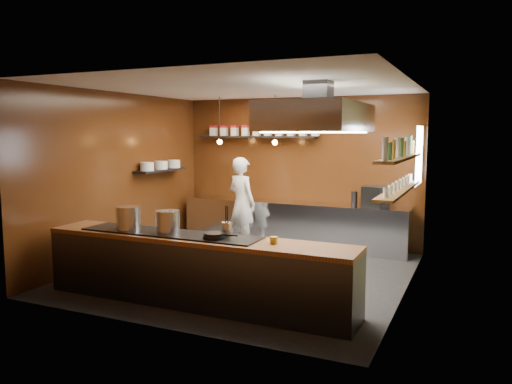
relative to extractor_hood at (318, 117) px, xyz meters
The scene contains 26 objects.
floor 2.85m from the extractor_hood, 162.90° to the left, with size 5.00×5.00×0.00m, color black.
back_wall 3.33m from the extractor_hood, 114.15° to the left, with size 5.00×5.00×0.00m, color #38190A.
left_wall 3.95m from the extractor_hood, behind, with size 5.00×5.00×0.00m, color #38190A.
right_wall 1.62m from the extractor_hood, 18.43° to the left, with size 5.00×5.00×0.00m, color #4B492A.
ceiling 1.45m from the extractor_hood, 162.90° to the left, with size 5.00×5.00×0.00m, color silver.
window_pane 2.47m from the extractor_hood, 61.29° to the left, with size 1.00×1.00×0.00m, color white.
prep_counter 3.54m from the extractor_hood, 116.83° to the left, with size 4.60×0.65×0.90m, color silver.
pass_counter 2.70m from the extractor_hood, 137.38° to the right, with size 4.40×0.72×0.94m.
tin_shelf 3.54m from the extractor_hood, 128.56° to the left, with size 2.60×0.26×0.04m, color black.
plate_shelf 4.02m from the extractor_hood, 158.96° to the left, with size 0.30×1.40×0.04m, color black.
bottle_shelf_upper 1.38m from the extractor_hood, 33.94° to the left, with size 0.26×2.80×0.04m, color olive.
bottle_shelf_lower 1.64m from the extractor_hood, 33.94° to the left, with size 0.26×2.80×0.04m, color olive.
extractor_hood is the anchor object (origin of this frame).
pendant_left 3.44m from the extractor_hood, 142.13° to the left, with size 0.10×0.10×0.95m.
pendant_right 2.60m from the extractor_hood, 125.54° to the left, with size 0.10×0.10×0.95m.
storage_tins 3.44m from the extractor_hood, 126.60° to the left, with size 2.43×0.13×0.22m.
plate_stacks 3.99m from the extractor_hood, 158.96° to the left, with size 0.26×1.16×0.16m.
bottles 1.33m from the extractor_hood, 33.94° to the left, with size 0.06×2.66×0.24m.
wine_glasses 1.59m from the extractor_hood, 33.94° to the left, with size 0.07×2.37×0.13m.
stockpot_large 3.01m from the extractor_hood, 151.66° to the right, with size 0.34×0.34×0.33m, color silver.
stockpot_small 2.53m from the extractor_hood, 144.57° to the right, with size 0.32×0.32×0.30m, color silver.
utensil_crock 2.04m from the extractor_hood, 128.03° to the right, with size 0.14×0.14×0.18m, color silver.
frying_pan 2.22m from the extractor_hood, 126.43° to the right, with size 0.46×0.30×0.07m.
butter_jar 1.95m from the extractor_hood, 98.85° to the right, with size 0.10×0.10×0.09m, color gold.
espresso_machine 2.91m from the extractor_hood, 82.11° to the left, with size 0.39×0.37×0.39m, color black.
chef 3.31m from the extractor_hood, 137.55° to the left, with size 0.66×0.43×1.81m, color silver.
Camera 1 is at (3.40, -7.18, 2.28)m, focal length 35.00 mm.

